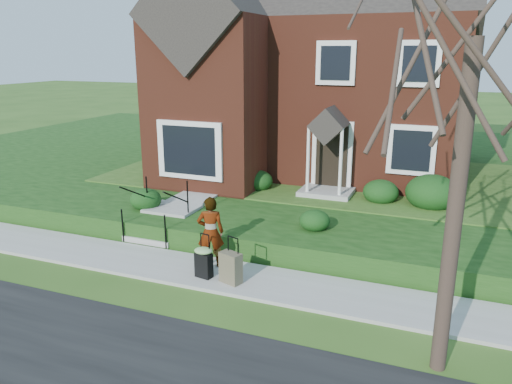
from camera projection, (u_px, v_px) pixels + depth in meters
The scene contains 10 objects.
ground at pixel (217, 276), 11.38m from camera, with size 120.00×120.00×0.00m, color #2D5119.
sidewalk at pixel (217, 275), 11.37m from camera, with size 60.00×1.60×0.08m, color #9E9B93.
terrace at pixel (429, 173), 19.64m from camera, with size 44.00×20.00×0.60m, color #14380F.
walkway at pixel (214, 186), 16.56m from camera, with size 1.20×6.00×0.06m, color #9E9B93.
main_house at pixel (321, 42), 18.61m from camera, with size 10.40×10.20×9.40m.
front_steps at pixel (164, 219), 13.78m from camera, with size 1.40×2.02×1.50m.
foundation_shrubs at pixel (304, 183), 15.31m from camera, with size 9.74×4.35×1.05m.
woman at pixel (211, 232), 11.50m from camera, with size 0.62×0.41×1.69m, color #999999.
suitcase_black at pixel (204, 261), 11.05m from camera, with size 0.48×0.42×1.01m.
suitcase_olive at pixel (231, 268), 10.80m from camera, with size 0.54×0.41×1.04m.
Camera 1 is at (4.65, -9.36, 4.95)m, focal length 35.00 mm.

